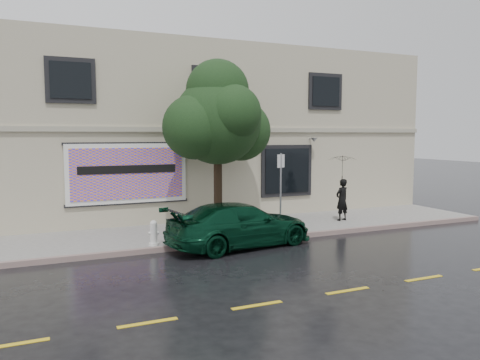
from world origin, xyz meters
name	(u,v)px	position (x,y,z in m)	size (l,w,h in m)	color
ground	(273,254)	(0.00, 0.00, 0.00)	(90.00, 90.00, 0.00)	black
sidewalk	(230,230)	(0.00, 3.25, 0.07)	(20.00, 3.50, 0.15)	#9E9A95
curb	(251,240)	(0.00, 1.50, 0.07)	(20.00, 0.18, 0.16)	slate
road_marking	(348,291)	(0.00, -3.50, 0.01)	(19.00, 0.12, 0.01)	gold
building	(182,133)	(0.00, 9.00, 3.50)	(20.00, 8.12, 7.00)	#B6AB93
billboard	(128,173)	(-3.20, 4.92, 2.05)	(4.30, 0.16, 2.20)	white
car	(240,225)	(-0.52, 1.20, 0.67)	(2.05, 4.63, 1.35)	#08311E
pedestrian	(342,200)	(4.47, 2.91, 0.95)	(0.58, 0.38, 1.59)	black
umbrella	(343,168)	(4.47, 2.91, 2.14)	(1.09, 1.09, 0.80)	black
street_tree	(218,121)	(-0.48, 3.16, 3.86)	(2.95, 2.95, 5.20)	#322416
fire_hydrant	(154,233)	(-3.04, 1.80, 0.51)	(0.31, 0.29, 0.75)	silver
sign_pole	(281,186)	(1.15, 1.70, 1.74)	(0.32, 0.13, 2.66)	gray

